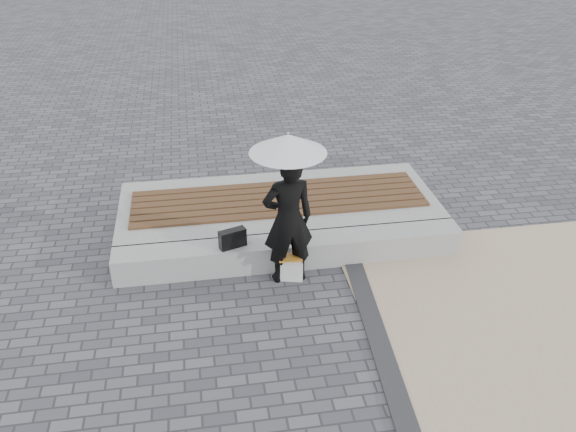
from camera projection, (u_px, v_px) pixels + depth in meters
The scene contains 11 objects.
ground at pixel (312, 335), 7.47m from camera, with size 80.00×80.00×0.00m, color #515156.
terrazzo_zone at pixel (575, 333), 7.48m from camera, with size 5.00×5.00×0.02m, color #C3B78C.
edging_band at pixel (383, 355), 7.14m from camera, with size 0.25×5.20×0.04m, color #2B2C2E.
seating_ledge at pixel (291, 251), 8.74m from camera, with size 5.00×0.45×0.40m, color #A7A8A3.
timber_platform at pixel (279, 211), 9.77m from camera, with size 5.00×2.00×0.40m, color #A4A39F.
timber_decking at pixel (279, 199), 9.66m from camera, with size 4.60×1.20×0.04m, color brown, non-canonical shape.
woman at pixel (288, 220), 8.04m from camera, with size 0.69×0.45×1.89m, color black.
parasol at pixel (288, 144), 7.50m from camera, with size 0.98×0.98×1.25m.
handbag at pixel (233, 238), 8.41m from camera, with size 0.38×0.13×0.27m, color black.
canvas_tote at pixel (290, 267), 8.40m from camera, with size 0.36×0.15×0.38m, color white.
magazine at pixel (290, 257), 8.26m from camera, with size 0.32×0.23×0.01m, color red.
Camera 1 is at (-1.22, -5.63, 4.99)m, focal length 37.98 mm.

